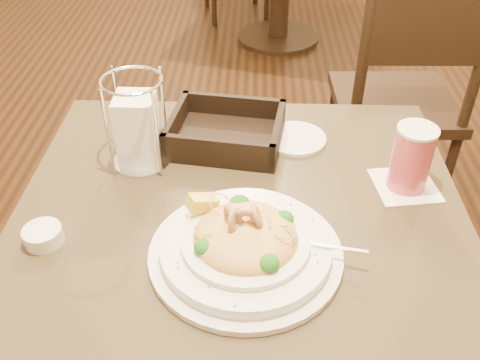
{
  "coord_description": "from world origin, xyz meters",
  "views": [
    {
      "loc": [
        0.03,
        -0.77,
        1.42
      ],
      "look_at": [
        0.0,
        0.02,
        0.79
      ],
      "focal_mm": 40.0,
      "sensor_mm": 36.0,
      "label": 1
    }
  ],
  "objects_px": {
    "pasta_bowl": "(245,243)",
    "napkin_caddy": "(138,128)",
    "butter_ramekin": "(43,236)",
    "main_table": "(240,294)",
    "side_plate": "(295,139)",
    "drink_glass": "(411,159)",
    "bread_basket": "(226,134)",
    "dining_chair_near": "(400,98)"
  },
  "relations": [
    {
      "from": "main_table",
      "to": "napkin_caddy",
      "type": "bearing_deg",
      "value": 140.72
    },
    {
      "from": "pasta_bowl",
      "to": "drink_glass",
      "type": "xyz_separation_m",
      "value": [
        0.33,
        0.21,
        0.04
      ]
    },
    {
      "from": "dining_chair_near",
      "to": "napkin_caddy",
      "type": "distance_m",
      "value": 1.07
    },
    {
      "from": "butter_ramekin",
      "to": "napkin_caddy",
      "type": "bearing_deg",
      "value": 62.13
    },
    {
      "from": "dining_chair_near",
      "to": "butter_ramekin",
      "type": "relative_size",
      "value": 13.05
    },
    {
      "from": "pasta_bowl",
      "to": "side_plate",
      "type": "relative_size",
      "value": 2.67
    },
    {
      "from": "bread_basket",
      "to": "side_plate",
      "type": "xyz_separation_m",
      "value": [
        0.16,
        0.01,
        -0.02
      ]
    },
    {
      "from": "pasta_bowl",
      "to": "butter_ramekin",
      "type": "height_order",
      "value": "pasta_bowl"
    },
    {
      "from": "pasta_bowl",
      "to": "drink_glass",
      "type": "bearing_deg",
      "value": 32.65
    },
    {
      "from": "bread_basket",
      "to": "napkin_caddy",
      "type": "bearing_deg",
      "value": -155.93
    },
    {
      "from": "main_table",
      "to": "side_plate",
      "type": "height_order",
      "value": "side_plate"
    },
    {
      "from": "main_table",
      "to": "side_plate",
      "type": "relative_size",
      "value": 6.24
    },
    {
      "from": "dining_chair_near",
      "to": "pasta_bowl",
      "type": "height_order",
      "value": "dining_chair_near"
    },
    {
      "from": "napkin_caddy",
      "to": "butter_ramekin",
      "type": "relative_size",
      "value": 2.89
    },
    {
      "from": "napkin_caddy",
      "to": "side_plate",
      "type": "height_order",
      "value": "napkin_caddy"
    },
    {
      "from": "drink_glass",
      "to": "butter_ramekin",
      "type": "relative_size",
      "value": 2.01
    },
    {
      "from": "dining_chair_near",
      "to": "main_table",
      "type": "bearing_deg",
      "value": 57.08
    },
    {
      "from": "butter_ramekin",
      "to": "pasta_bowl",
      "type": "bearing_deg",
      "value": -3.65
    },
    {
      "from": "pasta_bowl",
      "to": "napkin_caddy",
      "type": "distance_m",
      "value": 0.37
    },
    {
      "from": "main_table",
      "to": "napkin_caddy",
      "type": "xyz_separation_m",
      "value": [
        -0.22,
        0.18,
        0.31
      ]
    },
    {
      "from": "dining_chair_near",
      "to": "bread_basket",
      "type": "relative_size",
      "value": 3.33
    },
    {
      "from": "napkin_caddy",
      "to": "butter_ramekin",
      "type": "height_order",
      "value": "napkin_caddy"
    },
    {
      "from": "pasta_bowl",
      "to": "bread_basket",
      "type": "distance_m",
      "value": 0.37
    },
    {
      "from": "dining_chair_near",
      "to": "napkin_caddy",
      "type": "bearing_deg",
      "value": 40.86
    },
    {
      "from": "side_plate",
      "to": "napkin_caddy",
      "type": "bearing_deg",
      "value": -164.48
    },
    {
      "from": "drink_glass",
      "to": "side_plate",
      "type": "distance_m",
      "value": 0.28
    },
    {
      "from": "dining_chair_near",
      "to": "pasta_bowl",
      "type": "relative_size",
      "value": 2.41
    },
    {
      "from": "pasta_bowl",
      "to": "napkin_caddy",
      "type": "relative_size",
      "value": 1.87
    },
    {
      "from": "bread_basket",
      "to": "main_table",
      "type": "bearing_deg",
      "value": -81.44
    },
    {
      "from": "drink_glass",
      "to": "bread_basket",
      "type": "height_order",
      "value": "drink_glass"
    },
    {
      "from": "drink_glass",
      "to": "side_plate",
      "type": "relative_size",
      "value": 0.99
    },
    {
      "from": "side_plate",
      "to": "butter_ramekin",
      "type": "bearing_deg",
      "value": -143.71
    },
    {
      "from": "side_plate",
      "to": "drink_glass",
      "type": "bearing_deg",
      "value": -36.89
    },
    {
      "from": "dining_chair_near",
      "to": "drink_glass",
      "type": "xyz_separation_m",
      "value": [
        -0.18,
        -0.76,
        0.29
      ]
    },
    {
      "from": "drink_glass",
      "to": "side_plate",
      "type": "xyz_separation_m",
      "value": [
        -0.22,
        0.17,
        -0.07
      ]
    },
    {
      "from": "side_plate",
      "to": "bread_basket",
      "type": "bearing_deg",
      "value": -175.08
    },
    {
      "from": "dining_chair_near",
      "to": "butter_ramekin",
      "type": "xyz_separation_m",
      "value": [
        -0.89,
        -0.95,
        0.23
      ]
    },
    {
      "from": "napkin_caddy",
      "to": "side_plate",
      "type": "relative_size",
      "value": 1.43
    },
    {
      "from": "main_table",
      "to": "side_plate",
      "type": "xyz_separation_m",
      "value": [
        0.12,
        0.28,
        0.23
      ]
    },
    {
      "from": "drink_glass",
      "to": "side_plate",
      "type": "bearing_deg",
      "value": 143.11
    },
    {
      "from": "dining_chair_near",
      "to": "drink_glass",
      "type": "bearing_deg",
      "value": 74.59
    },
    {
      "from": "dining_chair_near",
      "to": "bread_basket",
      "type": "bearing_deg",
      "value": 45.27
    }
  ]
}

